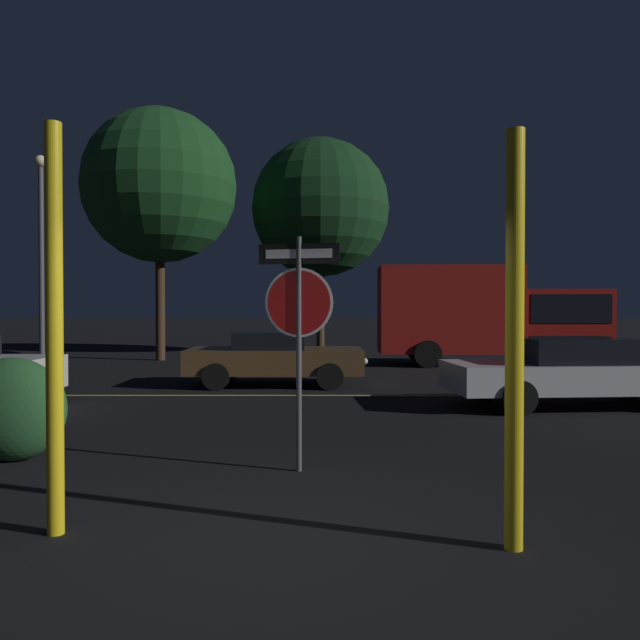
# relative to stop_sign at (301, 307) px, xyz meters

# --- Properties ---
(ground_plane) EXTENTS (260.00, 260.00, 0.00)m
(ground_plane) POSITION_rel_stop_sign_xyz_m (-0.19, -2.19, -1.81)
(ground_plane) COLOR black
(road_center_stripe) EXTENTS (37.23, 0.12, 0.01)m
(road_center_stripe) POSITION_rel_stop_sign_xyz_m (-0.19, 6.01, -1.81)
(road_center_stripe) COLOR gold
(road_center_stripe) RESTS_ON ground_plane
(stop_sign) EXTENTS (0.89, 0.21, 2.57)m
(stop_sign) POSITION_rel_stop_sign_xyz_m (0.00, 0.00, 0.00)
(stop_sign) COLOR #4C4C51
(stop_sign) RESTS_ON ground_plane
(yellow_pole_left) EXTENTS (0.13, 0.13, 3.25)m
(yellow_pole_left) POSITION_rel_stop_sign_xyz_m (-1.86, -1.92, -0.19)
(yellow_pole_left) COLOR yellow
(yellow_pole_left) RESTS_ON ground_plane
(yellow_pole_right) EXTENTS (0.14, 0.14, 3.10)m
(yellow_pole_right) POSITION_rel_stop_sign_xyz_m (1.67, -2.23, -0.26)
(yellow_pole_right) COLOR yellow
(yellow_pole_right) RESTS_ON ground_plane
(hedge_bush_1) EXTENTS (1.28, 0.72, 1.22)m
(hedge_bush_1) POSITION_rel_stop_sign_xyz_m (-3.38, 0.45, -1.20)
(hedge_bush_1) COLOR #285B2D
(hedge_bush_1) RESTS_ON ground_plane
(passing_car_2) EXTENTS (4.16, 2.06, 1.26)m
(passing_car_2) POSITION_rel_stop_sign_xyz_m (-0.83, 7.74, -1.15)
(passing_car_2) COLOR brown
(passing_car_2) RESTS_ON ground_plane
(passing_car_3) EXTENTS (4.93, 2.17, 1.26)m
(passing_car_3) POSITION_rel_stop_sign_xyz_m (4.93, 4.53, -1.16)
(passing_car_3) COLOR silver
(passing_car_3) RESTS_ON ground_plane
(delivery_truck) EXTENTS (7.15, 2.53, 3.14)m
(delivery_truck) POSITION_rel_stop_sign_xyz_m (5.64, 13.08, -0.16)
(delivery_truck) COLOR maroon
(delivery_truck) RESTS_ON ground_plane
(street_lamp) EXTENTS (0.37, 0.37, 6.56)m
(street_lamp) POSITION_rel_stop_sign_xyz_m (-8.44, 12.57, 2.10)
(street_lamp) COLOR #4C4C51
(street_lamp) RESTS_ON ground_plane
(tree_0) EXTENTS (5.33, 5.33, 8.74)m
(tree_0) POSITION_rel_stop_sign_xyz_m (-5.35, 14.91, 4.25)
(tree_0) COLOR #422D1E
(tree_0) RESTS_ON ground_plane
(tree_1) EXTENTS (5.50, 5.50, 8.59)m
(tree_1) POSITION_rel_stop_sign_xyz_m (0.25, 18.17, 4.02)
(tree_1) COLOR #422D1E
(tree_1) RESTS_ON ground_plane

